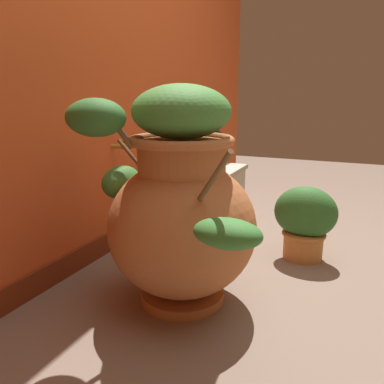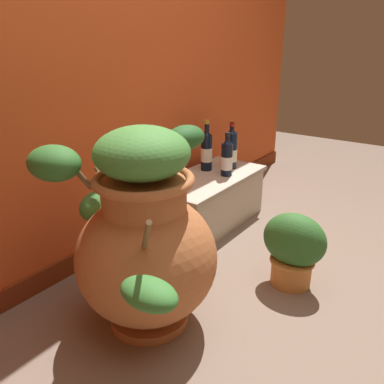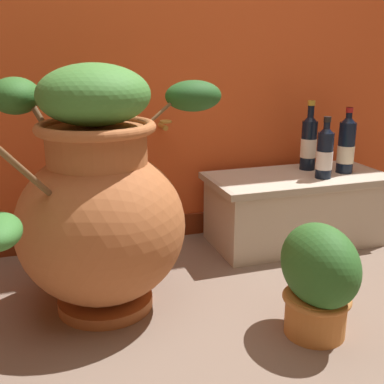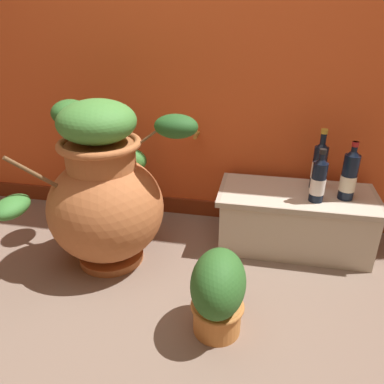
{
  "view_description": "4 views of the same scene",
  "coord_description": "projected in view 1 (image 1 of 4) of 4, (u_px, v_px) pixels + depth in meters",
  "views": [
    {
      "loc": [
        -1.66,
        -0.11,
        0.83
      ],
      "look_at": [
        0.02,
        0.64,
        0.36
      ],
      "focal_mm": 35.35,
      "sensor_mm": 36.0,
      "label": 1
    },
    {
      "loc": [
        -1.43,
        -0.49,
        1.18
      ],
      "look_at": [
        0.16,
        0.66,
        0.41
      ],
      "focal_mm": 37.11,
      "sensor_mm": 36.0,
      "label": 2
    },
    {
      "loc": [
        -0.56,
        -1.09,
        0.92
      ],
      "look_at": [
        0.01,
        0.66,
        0.36
      ],
      "focal_mm": 44.81,
      "sensor_mm": 36.0,
      "label": 3
    },
    {
      "loc": [
        0.39,
        -1.07,
        1.22
      ],
      "look_at": [
        0.04,
        0.73,
        0.34
      ],
      "focal_mm": 34.77,
      "sensor_mm": 36.0,
      "label": 4
    }
  ],
  "objects": [
    {
      "name": "ground_plane",
      "position": [
        319.0,
        284.0,
        1.72
      ],
      "size": [
        7.0,
        7.0,
        0.0
      ],
      "primitive_type": "plane",
      "color": "#7A6656"
    },
    {
      "name": "wine_bottle_right",
      "position": [
        216.0,
        153.0,
        2.52
      ],
      "size": [
        0.08,
        0.08,
        0.28
      ],
      "color": "black",
      "rests_on": "stone_ledge"
    },
    {
      "name": "stone_ledge",
      "position": [
        200.0,
        195.0,
        2.54
      ],
      "size": [
        0.86,
        0.41,
        0.34
      ],
      "color": "beige",
      "rests_on": "ground_plane"
    },
    {
      "name": "wine_bottle_middle",
      "position": [
        194.0,
        148.0,
        2.59
      ],
      "size": [
        0.08,
        0.08,
        0.34
      ],
      "color": "black",
      "rests_on": "stone_ledge"
    },
    {
      "name": "potted_shrub",
      "position": [
        305.0,
        220.0,
        1.95
      ],
      "size": [
        0.22,
        0.32,
        0.38
      ],
      "color": "#CC7F3D",
      "rests_on": "ground_plane"
    },
    {
      "name": "terracotta_urn",
      "position": [
        180.0,
        207.0,
        1.49
      ],
      "size": [
        0.85,
        0.77,
        0.87
      ],
      "color": "#B26638",
      "rests_on": "ground_plane"
    },
    {
      "name": "wine_bottle_left",
      "position": [
        216.0,
        148.0,
        2.67
      ],
      "size": [
        0.08,
        0.08,
        0.31
      ],
      "color": "black",
      "rests_on": "stone_ledge"
    }
  ]
}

